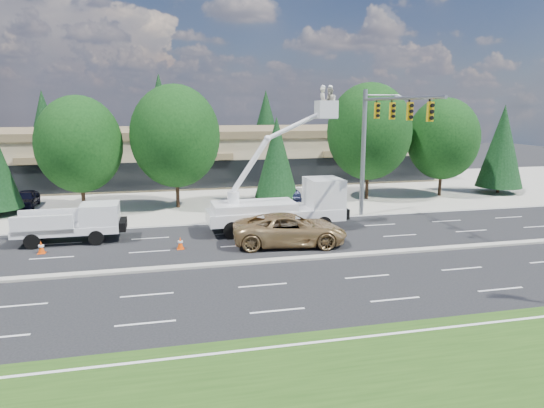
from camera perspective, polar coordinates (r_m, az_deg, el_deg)
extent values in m
plane|color=black|center=(24.82, -2.63, -6.98)|extent=(140.00, 140.00, 0.00)
cube|color=#9B9A8D|center=(44.09, -7.34, 1.10)|extent=(140.00, 22.00, 0.01)
cube|color=#9B9A8D|center=(24.81, -2.63, -6.84)|extent=(120.00, 0.55, 0.12)
cube|color=tan|center=(53.61, -8.49, 5.59)|extent=(50.00, 15.00, 5.00)
cube|color=brown|center=(53.41, -8.57, 8.42)|extent=(50.40, 15.40, 0.70)
cube|color=black|center=(46.26, -7.69, 3.45)|extent=(48.00, 0.12, 2.60)
cylinder|color=#332114|center=(39.15, -21.35, 1.19)|extent=(0.28, 0.28, 2.81)
ellipsoid|color=black|center=(38.72, -21.74, 6.53)|extent=(6.24, 6.24, 7.18)
cylinder|color=#332114|center=(38.71, -11.07, 1.86)|extent=(0.28, 0.28, 3.09)
ellipsoid|color=black|center=(38.27, -11.30, 7.83)|extent=(6.86, 6.86, 7.89)
cylinder|color=#332114|center=(39.97, 0.53, 0.71)|extent=(0.26, 0.26, 0.80)
cone|color=black|center=(39.48, 0.54, 5.52)|extent=(3.57, 3.57, 6.52)
cylinder|color=#332114|center=(42.33, 11.13, 2.73)|extent=(0.28, 0.28, 3.18)
ellipsoid|color=black|center=(41.92, 11.35, 8.35)|extent=(7.07, 7.07, 8.13)
cylinder|color=#332114|center=(45.65, 19.18, 2.68)|extent=(0.28, 0.28, 2.79)
ellipsoid|color=black|center=(45.28, 19.48, 7.24)|extent=(6.20, 6.20, 7.14)
cylinder|color=#332114|center=(49.24, 25.04, 1.66)|extent=(0.26, 0.26, 0.80)
cone|color=black|center=(48.80, 25.42, 6.17)|extent=(4.06, 4.06, 7.42)
cylinder|color=#332114|center=(67.04, -24.86, 4.00)|extent=(0.26, 0.26, 0.80)
cone|color=black|center=(66.68, -25.21, 8.15)|extent=(4.99, 4.99, 9.11)
cylinder|color=#332114|center=(65.61, -12.79, 4.64)|extent=(0.26, 0.26, 0.80)
cone|color=black|center=(65.20, -13.02, 9.90)|extent=(6.07, 6.07, 11.09)
cylinder|color=#332114|center=(67.12, -0.71, 5.06)|extent=(0.26, 0.26, 0.80)
cone|color=black|center=(66.75, -0.72, 9.30)|extent=(5.07, 5.07, 9.26)
cylinder|color=#332114|center=(70.64, 8.88, 5.25)|extent=(0.26, 0.26, 0.80)
cone|color=black|center=(70.28, 9.01, 9.42)|extent=(5.25, 5.25, 9.58)
cylinder|color=gray|center=(35.51, 10.68, 5.84)|extent=(0.32, 0.32, 9.00)
cylinder|color=gray|center=(30.84, 14.72, 11.93)|extent=(0.20, 10.00, 0.20)
cylinder|color=gray|center=(35.90, 12.87, 12.37)|extent=(2.60, 0.12, 0.12)
cube|color=gold|center=(33.53, 12.25, 10.69)|extent=(0.32, 0.22, 1.05)
cube|color=gold|center=(31.55, 13.97, 10.58)|extent=(0.32, 0.22, 1.05)
cube|color=gold|center=(29.61, 15.91, 10.45)|extent=(0.32, 0.22, 1.05)
cube|color=gold|center=(27.69, 18.13, 10.29)|extent=(0.32, 0.22, 1.05)
cube|color=white|center=(30.70, -22.89, -2.69)|extent=(5.83, 2.18, 0.44)
cube|color=white|center=(30.29, -19.55, -1.31)|extent=(2.15, 2.10, 1.45)
cube|color=black|center=(30.19, -18.39, -0.90)|extent=(0.09, 1.84, 0.97)
cube|color=white|center=(31.69, -24.76, -1.52)|extent=(3.30, 0.32, 1.07)
cube|color=white|center=(29.93, -25.43, -2.29)|extent=(3.30, 0.32, 1.07)
cube|color=white|center=(30.79, 0.42, -1.25)|extent=(8.66, 2.76, 0.75)
cube|color=white|center=(31.51, 6.11, 1.08)|extent=(2.20, 2.57, 2.15)
cube|color=black|center=(31.77, 7.48, 1.42)|extent=(0.13, 2.15, 1.29)
cube|color=white|center=(30.35, -2.14, -0.30)|extent=(5.22, 2.58, 0.54)
cylinder|color=white|center=(29.99, -4.56, 0.68)|extent=(0.75, 0.75, 0.86)
cube|color=white|center=(31.02, 6.40, 11.01)|extent=(1.20, 0.99, 1.16)
imported|color=beige|center=(30.94, 6.00, 11.82)|extent=(0.46, 0.69, 1.86)
imported|color=beige|center=(31.11, 6.84, 11.80)|extent=(0.72, 0.92, 1.86)
ellipsoid|color=white|center=(30.96, 6.04, 13.56)|extent=(0.28, 0.28, 0.19)
ellipsoid|color=white|center=(31.13, 6.88, 13.53)|extent=(0.28, 0.28, 0.19)
cube|color=#EB4607|center=(29.22, -25.46, -5.23)|extent=(0.40, 0.40, 0.03)
cone|color=#EB4607|center=(29.13, -25.51, -4.60)|extent=(0.36, 0.36, 0.70)
cylinder|color=white|center=(29.11, -25.53, -4.47)|extent=(0.29, 0.29, 0.10)
cube|color=#EB4607|center=(27.67, -10.71, -5.19)|extent=(0.40, 0.40, 0.03)
cone|color=#EB4607|center=(27.58, -10.73, -4.52)|extent=(0.36, 0.36, 0.70)
cylinder|color=white|center=(27.56, -10.74, -4.38)|extent=(0.29, 0.29, 0.10)
cube|color=#EB4607|center=(27.91, -3.86, -4.87)|extent=(0.40, 0.40, 0.03)
cone|color=#EB4607|center=(27.81, -3.87, -4.21)|extent=(0.36, 0.36, 0.70)
cylinder|color=white|center=(27.79, -3.88, -4.07)|extent=(0.29, 0.29, 0.10)
imported|color=#A88551|center=(27.80, 2.11, -3.01)|extent=(6.86, 3.88, 1.81)
imported|color=black|center=(42.79, -26.97, 0.54)|extent=(1.72, 4.02, 1.35)
imported|color=black|center=(40.98, 0.95, 1.57)|extent=(2.53, 5.17, 1.63)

